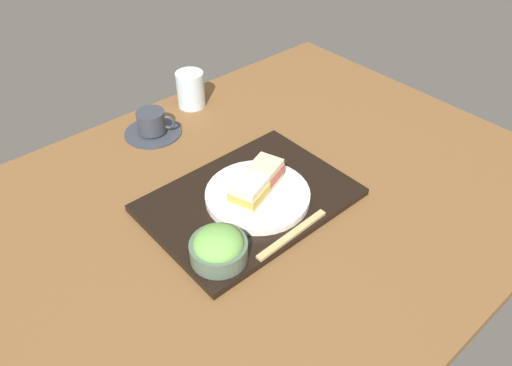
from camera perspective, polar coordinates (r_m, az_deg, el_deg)
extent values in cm
cube|color=brown|center=(108.98, -0.77, -2.87)|extent=(140.00, 100.00, 3.00)
cube|color=black|center=(107.09, -0.81, -2.13)|extent=(43.64, 31.17, 1.61)
cylinder|color=white|center=(106.02, 0.19, -1.45)|extent=(22.74, 22.74, 1.72)
cube|color=#EFE5C1|center=(102.72, -0.82, -1.83)|extent=(8.84, 7.90, 1.64)
cube|color=gold|center=(101.48, -0.83, -1.04)|extent=(9.07, 8.34, 2.11)
cube|color=#EFE5C1|center=(100.26, -0.84, -0.24)|extent=(8.84, 7.90, 1.64)
cube|color=beige|center=(107.24, 1.15, 0.22)|extent=(8.84, 7.90, 1.40)
cube|color=#B74C42|center=(106.07, 1.16, 0.99)|extent=(9.19, 8.24, 2.30)
cube|color=beige|center=(104.91, 1.18, 1.77)|extent=(8.84, 7.90, 1.40)
cylinder|color=#4C6051|center=(93.49, -4.35, -7.83)|extent=(11.12, 11.12, 3.90)
ellipsoid|color=#6BA84C|center=(92.05, -4.41, -7.02)|extent=(9.60, 9.60, 5.28)
cube|color=tan|center=(98.44, 4.39, -6.07)|extent=(18.81, 1.45, 0.70)
cube|color=tan|center=(98.76, 4.09, -5.85)|extent=(18.81, 1.45, 0.70)
cylinder|color=#333842|center=(131.83, -11.87, 5.85)|extent=(14.91, 14.91, 0.80)
cylinder|color=#333842|center=(130.09, -12.06, 7.02)|extent=(7.32, 7.32, 5.63)
cylinder|color=#382111|center=(128.82, -12.21, 7.92)|extent=(6.73, 6.73, 0.40)
torus|color=#333842|center=(128.94, -10.24, 6.97)|extent=(3.29, 3.43, 3.95)
cylinder|color=silver|center=(139.74, -7.61, 10.73)|extent=(7.73, 7.73, 10.05)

